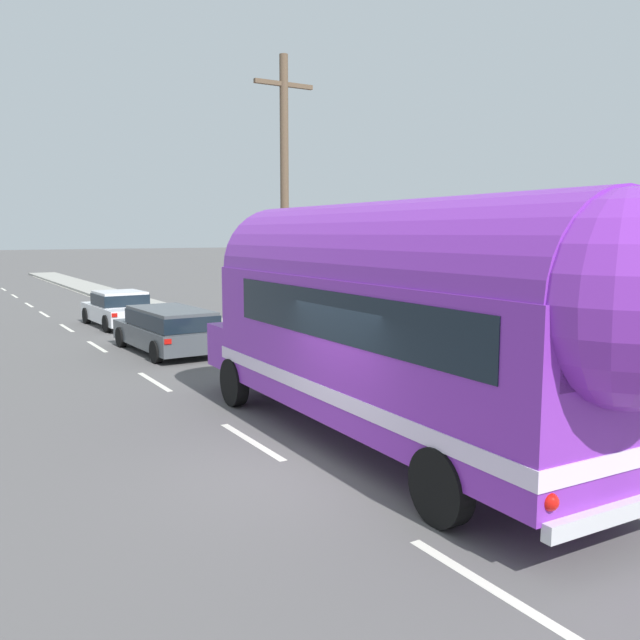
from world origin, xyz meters
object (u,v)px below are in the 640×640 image
(utility_pole, at_px, (285,204))
(car_lead, at_px, (168,327))
(car_second, at_px, (120,308))
(painted_bus, at_px, (404,315))

(utility_pole, bearing_deg, car_lead, 137.04)
(car_second, bearing_deg, car_lead, -92.43)
(painted_bus, height_order, car_second, painted_bus)
(utility_pole, xyz_separation_m, car_lead, (-2.67, 2.49, -3.63))
(painted_bus, relative_size, car_lead, 2.39)
(car_lead, relative_size, car_second, 1.08)
(car_lead, bearing_deg, utility_pole, -42.96)
(utility_pole, relative_size, car_second, 1.95)
(utility_pole, xyz_separation_m, car_second, (-2.39, 9.19, -3.69))
(utility_pole, distance_m, car_lead, 5.14)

